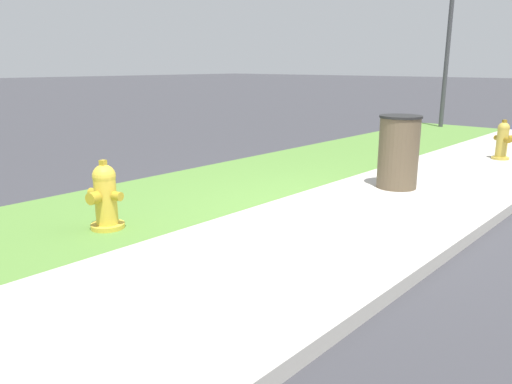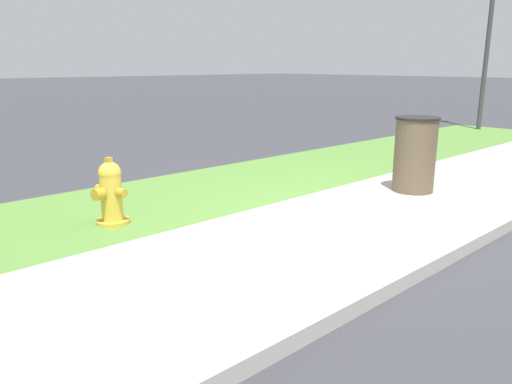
% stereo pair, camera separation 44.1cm
% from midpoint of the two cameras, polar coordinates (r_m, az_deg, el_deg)
% --- Properties ---
extents(ground_plane, '(120.00, 120.00, 0.00)m').
position_cam_midpoint_polar(ground_plane, '(5.45, 14.41, -3.08)').
color(ground_plane, '#38383D').
extents(sidewalk_pavement, '(18.00, 2.12, 0.01)m').
position_cam_midpoint_polar(sidewalk_pavement, '(5.45, 14.42, -3.03)').
color(sidewalk_pavement, '#BCB7AD').
rests_on(sidewalk_pavement, ground).
extents(grass_verge, '(18.00, 2.20, 0.01)m').
position_cam_midpoint_polar(grass_verge, '(6.81, -0.96, 0.88)').
color(grass_verge, '#568438').
rests_on(grass_verge, ground).
extents(street_curb, '(18.00, 0.16, 0.12)m').
position_cam_midpoint_polar(street_curb, '(4.95, 25.60, -5.13)').
color(street_curb, '#BCB7AD').
rests_on(street_curb, ground).
extents(fire_hydrant_near_corner, '(0.38, 0.41, 0.70)m').
position_cam_midpoint_polar(fire_hydrant_near_corner, '(5.19, -13.97, -0.15)').
color(fire_hydrant_near_corner, gold).
rests_on(fire_hydrant_near_corner, ground).
extents(trash_bin, '(0.54, 0.54, 0.96)m').
position_cam_midpoint_polar(trash_bin, '(6.71, 19.53, 4.01)').
color(trash_bin, brown).
rests_on(trash_bin, ground).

